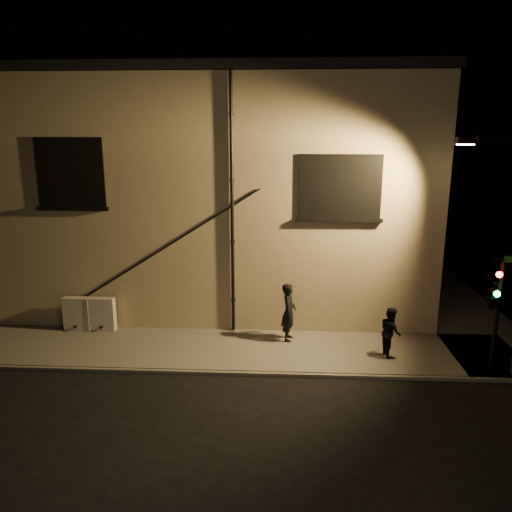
# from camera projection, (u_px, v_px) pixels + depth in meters

# --- Properties ---
(ground) EXTENTS (90.00, 90.00, 0.00)m
(ground) POSITION_uv_depth(u_px,v_px,m) (287.00, 375.00, 14.03)
(ground) COLOR black
(sidewalk) EXTENTS (21.00, 16.00, 0.12)m
(sidewalk) POSITION_uv_depth(u_px,v_px,m) (320.00, 318.00, 18.20)
(sidewalk) COLOR #57554E
(sidewalk) RESTS_ON ground
(building) EXTENTS (16.20, 12.23, 8.80)m
(building) POSITION_uv_depth(u_px,v_px,m) (219.00, 185.00, 21.84)
(building) COLOR tan
(building) RESTS_ON ground
(utility_cabinet) EXTENTS (1.74, 0.29, 1.15)m
(utility_cabinet) POSITION_uv_depth(u_px,v_px,m) (89.00, 314.00, 16.83)
(utility_cabinet) COLOR #B3B1AA
(utility_cabinet) RESTS_ON sidewalk
(pedestrian_a) EXTENTS (0.53, 0.74, 1.89)m
(pedestrian_a) POSITION_uv_depth(u_px,v_px,m) (289.00, 312.00, 15.94)
(pedestrian_a) COLOR black
(pedestrian_a) RESTS_ON sidewalk
(pedestrian_b) EXTENTS (0.66, 0.80, 1.50)m
(pedestrian_b) POSITION_uv_depth(u_px,v_px,m) (391.00, 331.00, 14.88)
(pedestrian_b) COLOR black
(pedestrian_b) RESTS_ON sidewalk
(traffic_signal) EXTENTS (1.24, 1.96, 3.34)m
(traffic_signal) POSITION_uv_depth(u_px,v_px,m) (494.00, 296.00, 13.38)
(traffic_signal) COLOR black
(traffic_signal) RESTS_ON sidewalk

